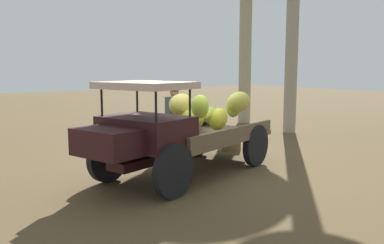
# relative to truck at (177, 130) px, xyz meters

# --- Properties ---
(ground_plane) EXTENTS (60.00, 60.00, 0.00)m
(ground_plane) POSITION_rel_truck_xyz_m (-0.68, -0.31, -0.94)
(ground_plane) COLOR brown
(truck) EXTENTS (4.66, 2.84, 1.89)m
(truck) POSITION_rel_truck_xyz_m (0.00, 0.00, 0.00)
(truck) COLOR black
(truck) RESTS_ON ground
(farmer) EXTENTS (0.53, 0.46, 1.72)m
(farmer) POSITION_rel_truck_xyz_m (-1.03, -1.73, 0.04)
(farmer) COLOR #846955
(farmer) RESTS_ON ground
(wooden_crate) EXTENTS (0.66, 0.66, 0.40)m
(wooden_crate) POSITION_rel_truck_xyz_m (-2.53, -1.41, -0.74)
(wooden_crate) COLOR olive
(wooden_crate) RESTS_ON ground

